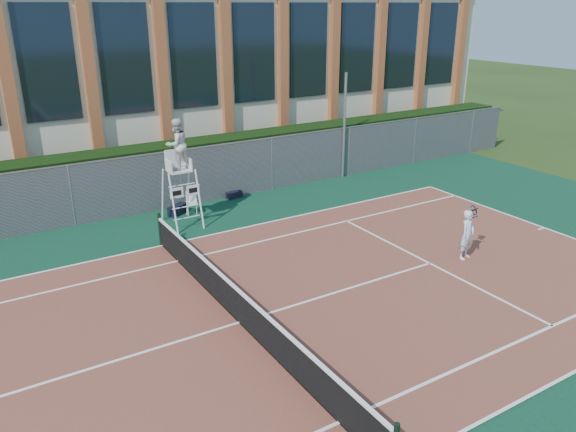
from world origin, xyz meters
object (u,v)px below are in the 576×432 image
steel_pole (344,126)px  tennis_player (467,234)px  umpire_chair (177,147)px  plastic_chair (192,201)px

steel_pole → tennis_player: size_ratio=2.94×
umpire_chair → plastic_chair: size_ratio=4.54×
tennis_player → umpire_chair: bearing=130.7°
steel_pole → umpire_chair: (-8.32, -1.65, 0.47)m
umpire_chair → tennis_player: bearing=-49.3°
steel_pole → tennis_player: 9.32m
plastic_chair → tennis_player: tennis_player is taller
plastic_chair → tennis_player: 9.87m
umpire_chair → tennis_player: umpire_chair is taller
umpire_chair → tennis_player: (6.30, -7.32, -1.97)m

